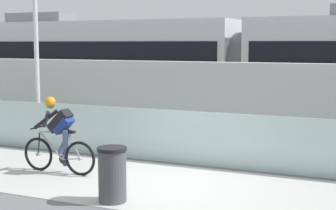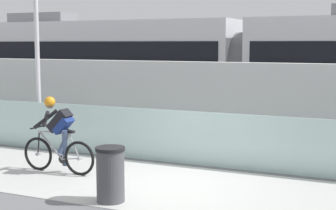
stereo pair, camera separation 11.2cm
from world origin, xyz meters
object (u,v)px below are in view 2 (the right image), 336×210
tram (245,70)px  trash_bin (110,174)px  cyclist_on_bike (58,136)px  lamp_post_antenna (36,21)px

tram → trash_bin: 8.22m
cyclist_on_bike → trash_bin: (2.00, -1.25, -0.30)m
tram → lamp_post_antenna: 6.50m
tram → lamp_post_antenna: lamp_post_antenna is taller
lamp_post_antenna → cyclist_on_bike: bearing=-44.5°
cyclist_on_bike → lamp_post_antenna: bearing=135.5°
lamp_post_antenna → trash_bin: lamp_post_antenna is taller
cyclist_on_bike → lamp_post_antenna: 3.96m
lamp_post_antenna → trash_bin: size_ratio=5.42×
tram → cyclist_on_bike: (-2.07, -6.85, -1.11)m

